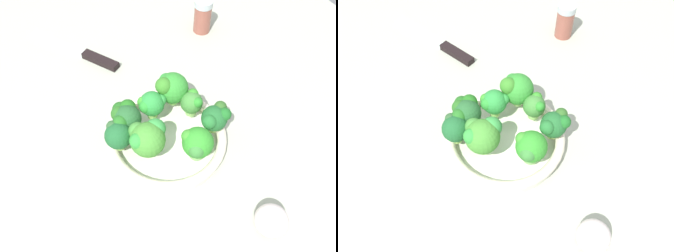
# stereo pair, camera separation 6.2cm
# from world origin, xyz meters

# --- Properties ---
(ground_plane) EXTENTS (1.30, 1.30, 0.03)m
(ground_plane) POSITION_xyz_m (0.00, 0.00, -0.01)
(ground_plane) COLOR #A5AC98
(bowl) EXTENTS (0.23, 0.23, 0.03)m
(bowl) POSITION_xyz_m (-0.00, -0.02, 0.02)
(bowl) COLOR silver
(bowl) RESTS_ON ground_plane
(broccoli_floret_0) EXTENTS (0.05, 0.04, 0.05)m
(broccoli_floret_0) POSITION_xyz_m (0.02, -0.09, 0.07)
(broccoli_floret_0) COLOR #88C460
(broccoli_floret_0) RESTS_ON bowl
(broccoli_floret_1) EXTENTS (0.06, 0.07, 0.07)m
(broccoli_floret_1) POSITION_xyz_m (0.07, -0.06, 0.08)
(broccoli_floret_1) COLOR #8FC960
(broccoli_floret_1) RESTS_ON bowl
(broccoli_floret_2) EXTENTS (0.05, 0.06, 0.06)m
(broccoli_floret_2) POSITION_xyz_m (0.05, -0.01, 0.07)
(broccoli_floret_2) COLOR #8AC75B
(broccoli_floret_2) RESTS_ON bowl
(broccoli_floret_3) EXTENTS (0.06, 0.05, 0.06)m
(broccoli_floret_3) POSITION_xyz_m (0.05, 0.04, 0.07)
(broccoli_floret_3) COLOR #98CF71
(broccoli_floret_3) RESTS_ON bowl
(broccoli_floret_4) EXTENTS (0.06, 0.06, 0.07)m
(broccoli_floret_4) POSITION_xyz_m (-0.07, -0.05, 0.07)
(broccoli_floret_4) COLOR #85C06A
(broccoli_floret_4) RESTS_ON bowl
(broccoli_floret_5) EXTENTS (0.06, 0.05, 0.06)m
(broccoli_floret_5) POSITION_xyz_m (0.02, 0.07, 0.07)
(broccoli_floret_5) COLOR #82B250
(broccoli_floret_5) RESTS_ON bowl
(broccoli_floret_6) EXTENTS (0.07, 0.07, 0.07)m
(broccoli_floret_6) POSITION_xyz_m (-0.02, 0.03, 0.08)
(broccoli_floret_6) COLOR #9BD66F
(broccoli_floret_6) RESTS_ON bowl
(broccoli_floret_7) EXTENTS (0.05, 0.06, 0.06)m
(broccoli_floret_7) POSITION_xyz_m (-0.03, -0.10, 0.07)
(broccoli_floret_7) COLOR #89B54F
(broccoli_floret_7) RESTS_ON bowl
(knife) EXTENTS (0.24, 0.16, 0.01)m
(knife) POSITION_xyz_m (0.32, 0.04, 0.01)
(knife) COLOR silver
(knife) RESTS_ON ground_plane
(garlic_bulb) EXTENTS (0.06, 0.06, 0.06)m
(garlic_bulb) POSITION_xyz_m (-0.23, -0.10, 0.03)
(garlic_bulb) COLOR silver
(garlic_bulb) RESTS_ON ground_plane
(pepper_shaker) EXTENTS (0.05, 0.05, 0.09)m
(pepper_shaker) POSITION_xyz_m (0.27, -0.26, 0.04)
(pepper_shaker) COLOR brown
(pepper_shaker) RESTS_ON ground_plane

